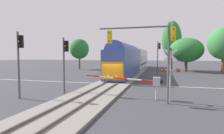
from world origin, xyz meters
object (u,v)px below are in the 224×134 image
traffic_signal_median (65,56)px  traffic_signal_near_right (147,43)px  crossing_signal_mast (170,69)px  elm_centre_background (172,40)px  commuter_train (133,59)px  pine_left_background (79,49)px  crossing_gate_near (146,81)px  traffic_signal_far_side (158,53)px  traffic_signal_near_left (19,54)px  maple_right_background (224,43)px  oak_far_right (186,50)px

traffic_signal_median → traffic_signal_near_right: (7.62, -1.54, 0.98)m
crossing_signal_mast → elm_centre_background: (1.69, 31.50, 4.78)m
commuter_train → traffic_signal_median: 23.87m
crossing_signal_mast → pine_left_background: bearing=126.2°
crossing_gate_near → elm_centre_background: elm_centre_background is taller
traffic_signal_far_side → crossing_gate_near: bearing=-92.5°
traffic_signal_near_left → elm_centre_background: (13.36, 33.55, 3.66)m
maple_right_background → pine_left_background: bearing=173.2°
commuter_train → elm_centre_background: bearing=40.6°
traffic_signal_near_left → traffic_signal_near_right: traffic_signal_near_right is taller
crossing_signal_mast → traffic_signal_near_left: 11.90m
maple_right_background → traffic_signal_near_right: bearing=-116.1°
traffic_signal_near_left → pine_left_background: bearing=106.5°
elm_centre_background → oak_far_right: size_ratio=1.59×
traffic_signal_median → oak_far_right: 30.76m
commuter_train → traffic_signal_near_right: bearing=-79.4°
traffic_signal_far_side → traffic_signal_near_left: size_ratio=1.08×
crossing_signal_mast → traffic_signal_median: (-9.28, 0.91, 0.95)m
maple_right_background → crossing_signal_mast: bearing=-113.5°
traffic_signal_near_right → oak_far_right: 29.63m
crossing_gate_near → pine_left_background: pine_left_background is taller
traffic_signal_median → pine_left_background: 29.61m
pine_left_background → maple_right_background: (31.30, -3.72, 0.64)m
crossing_gate_near → crossing_signal_mast: bearing=-15.9°
traffic_signal_near_right → commuter_train: bearing=100.6°
crossing_signal_mast → traffic_signal_near_right: (-1.66, -0.63, 1.93)m
traffic_signal_far_side → pine_left_background: bearing=149.7°
pine_left_background → traffic_signal_median: bearing=-67.4°
crossing_signal_mast → traffic_signal_far_side: bearing=93.7°
pine_left_background → maple_right_background: maple_right_background is taller
crossing_signal_mast → pine_left_background: 35.05m
traffic_signal_far_side → elm_centre_background: size_ratio=0.50×
commuter_train → traffic_signal_far_side: traffic_signal_far_side is taller
traffic_signal_near_right → pine_left_background: (-18.97, 28.84, 0.71)m
crossing_gate_near → oak_far_right: oak_far_right is taller
crossing_gate_near → traffic_signal_near_left: traffic_signal_near_left is taller
commuter_train → crossing_gate_near: size_ratio=5.80×
crossing_gate_near → traffic_signal_near_right: size_ratio=1.12×
crossing_gate_near → traffic_signal_median: 7.76m
oak_far_right → maple_right_background: 7.23m
crossing_gate_near → traffic_signal_median: traffic_signal_median is taller
traffic_signal_near_right → maple_right_background: (12.33, 25.12, 1.35)m
traffic_signal_far_side → elm_centre_background: 15.34m
oak_far_right → traffic_signal_near_left: bearing=-118.2°
crossing_signal_mast → oak_far_right: bearing=80.7°
crossing_gate_near → crossing_signal_mast: crossing_signal_mast is taller
crossing_signal_mast → traffic_signal_far_side: (-1.10, 16.79, 1.41)m
oak_far_right → traffic_signal_near_right: bearing=-102.3°
crossing_signal_mast → crossing_gate_near: bearing=164.1°
traffic_signal_near_left → traffic_signal_near_right: (10.01, 1.42, 0.81)m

